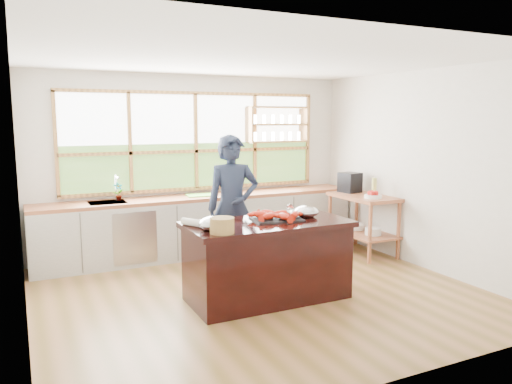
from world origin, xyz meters
TOP-DOWN VIEW (x-y plane):
  - ground_plane at (0.00, 0.00)m, footprint 5.00×5.00m
  - room_shell at (0.02, 0.51)m, footprint 5.02×4.52m
  - back_counter at (-0.02, 1.94)m, footprint 4.90×0.63m
  - right_shelf_unit at (2.19, 0.89)m, footprint 0.62×1.10m
  - island at (0.00, -0.20)m, footprint 1.85×0.90m
  - cook at (-0.05, 0.68)m, footprint 0.75×0.57m
  - potted_plant at (-1.23, 2.00)m, footprint 0.15×0.12m
  - cutting_board at (-0.04, 1.94)m, footprint 0.43×0.34m
  - espresso_machine at (2.19, 1.25)m, footprint 0.31×0.33m
  - wine_bottle at (2.24, 0.72)m, footprint 0.07×0.07m
  - fruit_bowl at (2.14, 0.62)m, footprint 0.25×0.25m
  - slate_board at (0.14, -0.15)m, footprint 0.60×0.47m
  - lobster_pile at (0.13, -0.16)m, footprint 0.55×0.48m
  - mixing_bowl_left at (-0.69, -0.33)m, footprint 0.32×0.32m
  - mixing_bowl_right at (0.54, -0.15)m, footprint 0.29×0.29m
  - wine_glass at (0.17, -0.41)m, footprint 0.08×0.08m
  - wicker_basket at (-0.67, -0.50)m, footprint 0.25×0.25m
  - parchment_roll at (-0.83, -0.07)m, footprint 0.22×0.30m

SIDE VIEW (x-z plane):
  - ground_plane at x=0.00m, z-range 0.00..0.00m
  - island at x=0.00m, z-range 0.00..0.90m
  - back_counter at x=-0.02m, z-range 0.00..0.90m
  - right_shelf_unit at x=2.19m, z-range 0.15..1.05m
  - cutting_board at x=-0.04m, z-range 0.90..0.91m
  - slate_board at x=0.14m, z-range 0.90..0.92m
  - cook at x=-0.05m, z-range 0.00..1.85m
  - parchment_roll at x=-0.83m, z-range 0.90..0.98m
  - fruit_bowl at x=2.14m, z-range 0.89..1.00m
  - lobster_pile at x=0.13m, z-range 0.92..1.00m
  - mixing_bowl_right at x=0.54m, z-range 0.89..1.03m
  - mixing_bowl_left at x=-0.69m, z-range 0.89..1.04m
  - wicker_basket at x=-0.67m, z-range 0.90..1.06m
  - potted_plant at x=-1.23m, z-range 0.90..1.16m
  - wine_bottle at x=2.24m, z-range 0.90..1.18m
  - espresso_machine at x=2.19m, z-range 0.90..1.21m
  - wine_glass at x=0.17m, z-range 0.95..1.17m
  - room_shell at x=0.02m, z-range 0.40..3.11m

